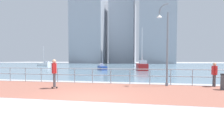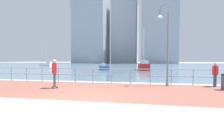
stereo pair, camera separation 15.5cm
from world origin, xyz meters
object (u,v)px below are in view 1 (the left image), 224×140
at_px(sailboat_teal, 142,66).
at_px(bystander, 214,73).
at_px(sailboat_yellow, 44,64).
at_px(sailboat_ivory, 102,67).
at_px(lamppost, 165,41).
at_px(skateboarder, 54,71).

bearing_deg(sailboat_teal, bystander, -73.99).
height_order(sailboat_yellow, sailboat_ivory, sailboat_yellow).
distance_m(lamppost, skateboarder, 7.25).
bearing_deg(lamppost, sailboat_teal, 96.84).
xyz_separation_m(lamppost, skateboarder, (-6.55, -2.45, -1.92)).
height_order(sailboat_ivory, sailboat_teal, sailboat_teal).
bearing_deg(sailboat_teal, lamppost, -83.16).
bearing_deg(sailboat_ivory, skateboarder, -83.39).
xyz_separation_m(lamppost, sailboat_yellow, (-29.23, 34.03, -2.45)).
relative_size(bystander, sailboat_yellow, 0.28).
distance_m(sailboat_ivory, sailboat_teal, 6.72).
bearing_deg(bystander, sailboat_yellow, 133.77).
xyz_separation_m(skateboarder, sailboat_yellow, (-22.68, 36.47, -0.53)).
xyz_separation_m(skateboarder, bystander, (9.65, 2.72, -0.15)).
relative_size(skateboarder, bystander, 1.13).
bearing_deg(skateboarder, sailboat_teal, 78.76).
relative_size(skateboarder, sailboat_ivory, 0.40).
relative_size(lamppost, sailboat_yellow, 0.98).
xyz_separation_m(sailboat_ivory, sailboat_teal, (6.69, 0.59, 0.26)).
bearing_deg(sailboat_yellow, sailboat_teal, -29.08).
xyz_separation_m(bystander, sailboat_ivory, (-12.07, 18.18, -0.48)).
distance_m(skateboarder, sailboat_yellow, 42.95).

